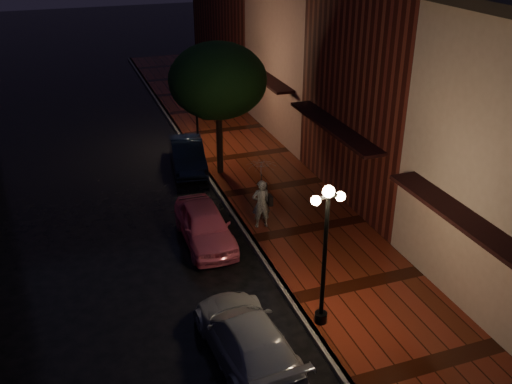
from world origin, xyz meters
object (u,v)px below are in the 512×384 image
object	(u,v)px
pink_car	(205,225)
navy_car	(187,155)
silver_car	(247,338)
streetlamp_far	(196,101)
street_tree	(218,83)
streetlamp_near	(325,248)
parking_meter	(265,197)
woman_with_umbrella	(261,184)

from	to	relation	value
pink_car	navy_car	size ratio (longest dim) A/B	0.99
pink_car	silver_car	size ratio (longest dim) A/B	0.88
streetlamp_far	pink_car	xyz separation A→B (m)	(-1.91, -8.41, -1.91)
street_tree	pink_car	world-z (taller)	street_tree
streetlamp_near	street_tree	bearing A→B (deg)	88.65
streetlamp_near	streetlamp_far	distance (m)	14.00
pink_car	parking_meter	bearing A→B (deg)	16.16
streetlamp_near	navy_car	xyz separation A→B (m)	(-0.95, 12.25, -1.93)
streetlamp_near	woman_with_umbrella	world-z (taller)	streetlamp_near
woman_with_umbrella	parking_meter	xyz separation A→B (m)	(0.37, 0.57, -0.85)
streetlamp_far	street_tree	bearing A→B (deg)	-85.09
streetlamp_near	streetlamp_far	xyz separation A→B (m)	(0.00, 14.00, 0.00)
pink_car	silver_car	world-z (taller)	pink_car
navy_car	streetlamp_far	bearing A→B (deg)	68.77
street_tree	pink_car	size ratio (longest dim) A/B	1.43
street_tree	parking_meter	xyz separation A→B (m)	(0.39, -4.68, -3.20)
street_tree	woman_with_umbrella	xyz separation A→B (m)	(0.03, -5.25, -2.35)
navy_car	woman_with_umbrella	distance (m)	6.73
streetlamp_near	street_tree	world-z (taller)	street_tree
streetlamp_near	navy_car	bearing A→B (deg)	94.44
woman_with_umbrella	parking_meter	bearing A→B (deg)	-118.44
pink_car	woman_with_umbrella	xyz separation A→B (m)	(2.19, 0.15, 1.21)
woman_with_umbrella	parking_meter	world-z (taller)	woman_with_umbrella
streetlamp_far	parking_meter	xyz separation A→B (m)	(0.65, -7.69, -1.56)
street_tree	navy_car	xyz separation A→B (m)	(-1.21, 1.26, -3.57)
street_tree	silver_car	bearing A→B (deg)	-103.02
streetlamp_far	pink_car	distance (m)	8.83
silver_car	parking_meter	distance (m)	7.49
pink_car	woman_with_umbrella	distance (m)	2.50
navy_car	silver_car	world-z (taller)	navy_car
pink_car	parking_meter	xyz separation A→B (m)	(2.56, 0.72, 0.35)
navy_car	parking_meter	size ratio (longest dim) A/B	2.76
street_tree	navy_car	size ratio (longest dim) A/B	1.43
parking_meter	woman_with_umbrella	bearing A→B (deg)	-107.75
pink_car	street_tree	bearing A→B (deg)	68.57
silver_car	navy_car	bearing A→B (deg)	-100.11
navy_car	parking_meter	bearing A→B (deg)	-67.68
streetlamp_far	silver_car	xyz separation A→B (m)	(-2.40, -14.52, -1.94)
parking_meter	streetlamp_near	bearing A→B (deg)	-80.96
pink_car	navy_car	distance (m)	6.72
streetlamp_near	silver_car	distance (m)	3.13
street_tree	woman_with_umbrella	bearing A→B (deg)	-89.73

